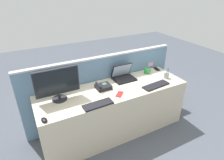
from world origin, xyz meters
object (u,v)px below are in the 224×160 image
laptop (123,75)px  cell_phone_red_case (119,94)px  keyboard_spare (98,104)px  pen_cup (166,75)px  computer_mouse_right_hand (44,120)px  coffee_mug (147,71)px  keyboard_main (156,85)px  desk_phone (103,87)px  cell_phone_black_slab (157,69)px  desktop_monitor (57,83)px

laptop → cell_phone_red_case: (-0.29, -0.39, -0.05)m
keyboard_spare → pen_cup: 1.28m
computer_mouse_right_hand → coffee_mug: (1.75, 0.47, 0.03)m
laptop → keyboard_main: (0.31, -0.43, -0.05)m
cell_phone_red_case → computer_mouse_right_hand: bearing=-127.8°
keyboard_main → computer_mouse_right_hand: computer_mouse_right_hand is taller
cell_phone_red_case → desk_phone: bearing=163.9°
computer_mouse_right_hand → cell_phone_black_slab: (2.00, 0.52, -0.01)m
keyboard_main → desktop_monitor: bearing=161.7°
laptop → computer_mouse_right_hand: bearing=-159.4°
pen_cup → cell_phone_red_case: size_ratio=1.18×
desk_phone → computer_mouse_right_hand: size_ratio=2.08×
cell_phone_red_case → laptop: bearing=100.4°
desktop_monitor → coffee_mug: size_ratio=4.50×
keyboard_main → pen_cup: bearing=17.8°
pen_cup → cell_phone_black_slab: pen_cup is taller
keyboard_main → keyboard_spare: (-0.96, -0.05, 0.00)m
cell_phone_black_slab → keyboard_main: bearing=-118.1°
keyboard_spare → coffee_mug: 1.19m
cell_phone_red_case → keyboard_spare: bearing=-118.7°
keyboard_main → coffee_mug: coffee_mug is taller
keyboard_spare → computer_mouse_right_hand: bearing=178.1°
desk_phone → pen_cup: 1.05m
keyboard_main → desk_phone: bearing=152.5°
desk_phone → pen_cup: size_ratio=1.17×
desktop_monitor → coffee_mug: 1.50m
laptop → coffee_mug: laptop is taller
laptop → keyboard_main: size_ratio=0.78×
laptop → cell_phone_black_slab: bearing=2.7°
keyboard_spare → desk_phone: bearing=54.0°
desktop_monitor → computer_mouse_right_hand: 0.50m
keyboard_main → coffee_mug: bearing=65.5°
laptop → cell_phone_red_case: size_ratio=2.24×
desk_phone → keyboard_main: size_ratio=0.48×
laptop → pen_cup: bearing=-25.4°
desktop_monitor → pen_cup: (1.66, -0.18, -0.18)m
cell_phone_red_case → desktop_monitor: bearing=-152.9°
cell_phone_black_slab → pen_cup: bearing=-91.7°
coffee_mug → keyboard_spare: bearing=-157.1°
keyboard_main → computer_mouse_right_hand: (-1.60, -0.05, 0.01)m
desktop_monitor → desk_phone: bearing=-1.4°
computer_mouse_right_hand → cell_phone_black_slab: computer_mouse_right_hand is taller
desktop_monitor → computer_mouse_right_hand: size_ratio=5.63×
keyboard_spare → cell_phone_red_case: (0.36, 0.09, -0.01)m
laptop → keyboard_spare: size_ratio=0.88×
keyboard_main → coffee_mug: 0.44m
cell_phone_black_slab → keyboard_spare: bearing=-146.6°
cell_phone_black_slab → cell_phone_red_case: (-0.99, -0.42, 0.00)m
pen_cup → coffee_mug: size_ratio=1.42×
pen_cup → coffee_mug: pen_cup is taller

